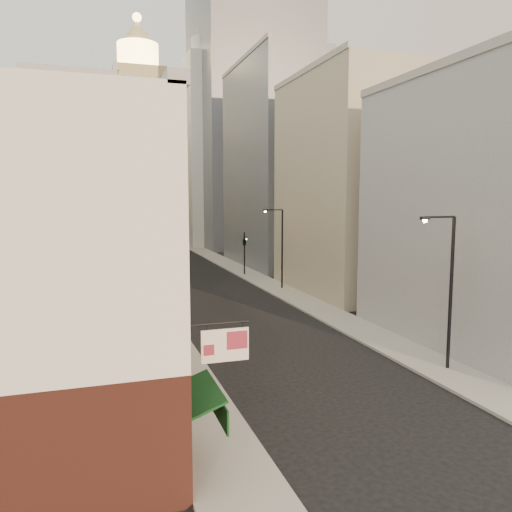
{
  "coord_description": "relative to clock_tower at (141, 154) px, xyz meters",
  "views": [
    {
      "loc": [
        -10.44,
        -12.38,
        8.95
      ],
      "look_at": [
        -0.74,
        17.45,
        5.27
      ],
      "focal_mm": 35.0,
      "sensor_mm": 36.0,
      "label": 1
    }
  ],
  "objects": [
    {
      "name": "near_building_left",
      "position": [
        -9.99,
        -83.0,
        -11.61
      ],
      "size": [
        8.3,
        23.04,
        12.3
      ],
      "color": "#5B2921",
      "rests_on": "ground"
    },
    {
      "name": "ground",
      "position": [
        1.0,
        -92.0,
        -17.63
      ],
      "size": [
        360.0,
        360.0,
        0.0
      ],
      "primitive_type": "plane",
      "color": "black",
      "rests_on": "ground"
    },
    {
      "name": "left_bldg_tan",
      "position": [
        -11.0,
        -32.0,
        -9.13
      ],
      "size": [
        8.0,
        18.0,
        17.0
      ],
      "primitive_type": "cube",
      "color": "tan",
      "rests_on": "ground"
    },
    {
      "name": "traffic_light_right",
      "position": [
        6.95,
        -49.68,
        -13.73
      ],
      "size": [
        0.79,
        0.79,
        5.0
      ],
      "rotation": [
        0.0,
        0.0,
        3.43
      ],
      "color": "black",
      "rests_on": "ground"
    },
    {
      "name": "left_bldg_beige",
      "position": [
        -11.0,
        -66.0,
        -9.63
      ],
      "size": [
        8.0,
        12.0,
        16.0
      ],
      "primitive_type": "cube",
      "color": "gray",
      "rests_on": "ground"
    },
    {
      "name": "streetlamp_near",
      "position": [
        7.59,
        -83.61,
        -13.04
      ],
      "size": [
        2.11,
        0.25,
        8.05
      ],
      "rotation": [
        0.0,
        0.0,
        0.03
      ],
      "color": "black",
      "rests_on": "ground"
    },
    {
      "name": "left_bldg_grey",
      "position": [
        -11.0,
        -50.0,
        -7.63
      ],
      "size": [
        8.0,
        16.0,
        20.0
      ],
      "primitive_type": "cube",
      "color": "gray",
      "rests_on": "ground"
    },
    {
      "name": "sidewalk_right",
      "position": [
        7.5,
        -37.0,
        -17.56
      ],
      "size": [
        3.0,
        140.0,
        0.15
      ],
      "primitive_type": "cube",
      "color": "gray",
      "rests_on": "ground"
    },
    {
      "name": "clock_tower",
      "position": [
        0.0,
        0.0,
        0.0
      ],
      "size": [
        14.0,
        14.0,
        44.9
      ],
      "color": "tan",
      "rests_on": "ground"
    },
    {
      "name": "highrise",
      "position": [
        19.0,
        -14.0,
        8.02
      ],
      "size": [
        21.0,
        23.0,
        51.2
      ],
      "color": "gray",
      "rests_on": "ground"
    },
    {
      "name": "left_bldg_wingrid",
      "position": [
        -11.0,
        -12.0,
        -5.63
      ],
      "size": [
        8.0,
        20.0,
        24.0
      ],
      "primitive_type": "cube",
      "color": "gray",
      "rests_on": "ground"
    },
    {
      "name": "right_bldg_grey",
      "position": [
        13.0,
        -80.0,
        -9.63
      ],
      "size": [
        8.0,
        16.0,
        16.0
      ],
      "primitive_type": "cube",
      "color": "gray",
      "rests_on": "ground"
    },
    {
      "name": "sidewalk_left",
      "position": [
        -5.5,
        -37.0,
        -17.56
      ],
      "size": [
        3.0,
        140.0,
        0.15
      ],
      "primitive_type": "cube",
      "color": "gray",
      "rests_on": "ground"
    },
    {
      "name": "right_bldg_beige",
      "position": [
        13.0,
        -62.0,
        -7.63
      ],
      "size": [
        8.0,
        16.0,
        20.0
      ],
      "primitive_type": "cube",
      "color": "gray",
      "rests_on": "ground"
    },
    {
      "name": "right_bldg_wingrid",
      "position": [
        13.0,
        -42.0,
        -4.63
      ],
      "size": [
        8.0,
        20.0,
        26.0
      ],
      "primitive_type": "cube",
      "color": "gray",
      "rests_on": "ground"
    },
    {
      "name": "white_tower",
      "position": [
        11.0,
        -14.0,
        0.97
      ],
      "size": [
        8.0,
        8.0,
        41.5
      ],
      "color": "silver",
      "rests_on": "ground"
    },
    {
      "name": "traffic_light_left",
      "position": [
        -5.04,
        -47.09,
        -14.14
      ],
      "size": [
        0.57,
        0.48,
        5.0
      ],
      "rotation": [
        0.0,
        0.0,
        3.41
      ],
      "color": "black",
      "rests_on": "ground"
    },
    {
      "name": "streetlamp_mid",
      "position": [
        7.72,
        -59.23,
        -13.16
      ],
      "size": [
        2.06,
        0.28,
        7.84
      ],
      "rotation": [
        0.0,
        0.0,
        -0.05
      ],
      "color": "black",
      "rests_on": "ground"
    }
  ]
}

